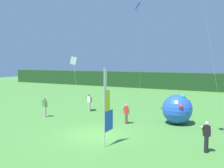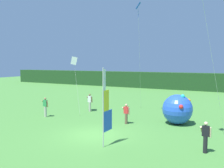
{
  "view_description": "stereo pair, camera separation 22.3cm",
  "coord_description": "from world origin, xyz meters",
  "px_view_note": "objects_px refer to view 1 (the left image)",
  "views": [
    {
      "loc": [
        8.12,
        -13.23,
        4.69
      ],
      "look_at": [
        -0.41,
        3.06,
        3.08
      ],
      "focal_mm": 38.91,
      "sensor_mm": 36.0,
      "label": 1
    },
    {
      "loc": [
        8.32,
        -13.12,
        4.69
      ],
      "look_at": [
        -0.41,
        3.06,
        3.08
      ],
      "focal_mm": 38.91,
      "sensor_mm": 36.0,
      "label": 2
    }
  ],
  "objects_px": {
    "person_near_banner": "(89,102)",
    "person_mid_field": "(207,136)",
    "banner_flag": "(107,109)",
    "inflatable_balloon": "(177,109)",
    "person_far_right": "(45,107)",
    "kite_blue_diamond_1": "(138,18)",
    "person_far_left": "(126,113)",
    "kite_white_box_2": "(73,61)"
  },
  "relations": [
    {
      "from": "person_near_banner",
      "to": "person_mid_field",
      "type": "xyz_separation_m",
      "value": [
        11.3,
        -6.2,
        -0.03
      ]
    },
    {
      "from": "banner_flag",
      "to": "inflatable_balloon",
      "type": "relative_size",
      "value": 1.89
    },
    {
      "from": "person_far_right",
      "to": "inflatable_balloon",
      "type": "xyz_separation_m",
      "value": [
        10.68,
        2.95,
        0.24
      ]
    },
    {
      "from": "kite_blue_diamond_1",
      "to": "person_far_right",
      "type": "bearing_deg",
      "value": -142.84
    },
    {
      "from": "person_mid_field",
      "to": "person_far_left",
      "type": "relative_size",
      "value": 1.06
    },
    {
      "from": "banner_flag",
      "to": "person_near_banner",
      "type": "bearing_deg",
      "value": 128.84
    },
    {
      "from": "person_far_left",
      "to": "inflatable_balloon",
      "type": "height_order",
      "value": "inflatable_balloon"
    },
    {
      "from": "person_far_right",
      "to": "kite_white_box_2",
      "type": "distance_m",
      "value": 4.86
    },
    {
      "from": "person_near_banner",
      "to": "kite_white_box_2",
      "type": "height_order",
      "value": "kite_white_box_2"
    },
    {
      "from": "person_far_right",
      "to": "inflatable_balloon",
      "type": "distance_m",
      "value": 11.08
    },
    {
      "from": "inflatable_balloon",
      "to": "banner_flag",
      "type": "bearing_deg",
      "value": -109.54
    },
    {
      "from": "person_mid_field",
      "to": "kite_white_box_2",
      "type": "xyz_separation_m",
      "value": [
        -12.17,
        4.94,
        3.98
      ]
    },
    {
      "from": "banner_flag",
      "to": "person_far_left",
      "type": "relative_size",
      "value": 2.84
    },
    {
      "from": "person_near_banner",
      "to": "inflatable_balloon",
      "type": "height_order",
      "value": "inflatable_balloon"
    },
    {
      "from": "banner_flag",
      "to": "person_near_banner",
      "type": "height_order",
      "value": "banner_flag"
    },
    {
      "from": "person_far_left",
      "to": "kite_blue_diamond_1",
      "type": "xyz_separation_m",
      "value": [
        -0.63,
        3.85,
        7.88
      ]
    },
    {
      "from": "kite_blue_diamond_1",
      "to": "person_mid_field",
      "type": "bearing_deg",
      "value": -47.3
    },
    {
      "from": "person_mid_field",
      "to": "person_far_right",
      "type": "height_order",
      "value": "person_far_right"
    },
    {
      "from": "person_far_right",
      "to": "banner_flag",
      "type": "bearing_deg",
      "value": -25.06
    },
    {
      "from": "person_near_banner",
      "to": "kite_white_box_2",
      "type": "bearing_deg",
      "value": -124.66
    },
    {
      "from": "person_near_banner",
      "to": "person_mid_field",
      "type": "distance_m",
      "value": 12.89
    },
    {
      "from": "banner_flag",
      "to": "person_mid_field",
      "type": "xyz_separation_m",
      "value": [
        5.14,
        1.45,
        -1.24
      ]
    },
    {
      "from": "person_mid_field",
      "to": "person_near_banner",
      "type": "bearing_deg",
      "value": 151.24
    },
    {
      "from": "banner_flag",
      "to": "person_near_banner",
      "type": "xyz_separation_m",
      "value": [
        -6.16,
        7.66,
        -1.21
      ]
    },
    {
      "from": "person_far_left",
      "to": "inflatable_balloon",
      "type": "relative_size",
      "value": 0.67
    },
    {
      "from": "banner_flag",
      "to": "kite_blue_diamond_1",
      "type": "xyz_separation_m",
      "value": [
        -1.68,
        8.85,
        6.58
      ]
    },
    {
      "from": "person_far_right",
      "to": "inflatable_balloon",
      "type": "height_order",
      "value": "inflatable_balloon"
    },
    {
      "from": "person_mid_field",
      "to": "kite_white_box_2",
      "type": "relative_size",
      "value": 0.31
    },
    {
      "from": "person_near_banner",
      "to": "kite_blue_diamond_1",
      "type": "bearing_deg",
      "value": 14.87
    },
    {
      "from": "person_far_right",
      "to": "person_mid_field",
      "type": "bearing_deg",
      "value": -10.19
    },
    {
      "from": "person_mid_field",
      "to": "kite_blue_diamond_1",
      "type": "height_order",
      "value": "kite_blue_diamond_1"
    },
    {
      "from": "person_near_banner",
      "to": "person_far_right",
      "type": "xyz_separation_m",
      "value": [
        -2.1,
        -3.79,
        -0.01
      ]
    },
    {
      "from": "person_far_right",
      "to": "kite_white_box_2",
      "type": "relative_size",
      "value": 0.32
    },
    {
      "from": "person_mid_field",
      "to": "kite_white_box_2",
      "type": "distance_m",
      "value": 13.73
    },
    {
      "from": "inflatable_balloon",
      "to": "kite_white_box_2",
      "type": "relative_size",
      "value": 0.44
    },
    {
      "from": "person_near_banner",
      "to": "person_far_left",
      "type": "height_order",
      "value": "person_near_banner"
    },
    {
      "from": "person_mid_field",
      "to": "inflatable_balloon",
      "type": "xyz_separation_m",
      "value": [
        -2.72,
        5.36,
        0.26
      ]
    },
    {
      "from": "banner_flag",
      "to": "inflatable_balloon",
      "type": "height_order",
      "value": "banner_flag"
    },
    {
      "from": "kite_blue_diamond_1",
      "to": "kite_white_box_2",
      "type": "xyz_separation_m",
      "value": [
        -5.35,
        -2.45,
        -3.84
      ]
    },
    {
      "from": "kite_white_box_2",
      "to": "person_mid_field",
      "type": "bearing_deg",
      "value": -22.1
    },
    {
      "from": "person_far_left",
      "to": "person_far_right",
      "type": "relative_size",
      "value": 0.92
    },
    {
      "from": "person_far_right",
      "to": "kite_white_box_2",
      "type": "height_order",
      "value": "kite_white_box_2"
    }
  ]
}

